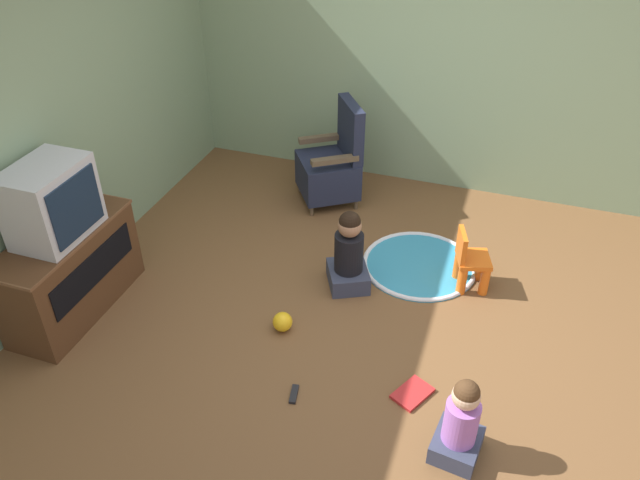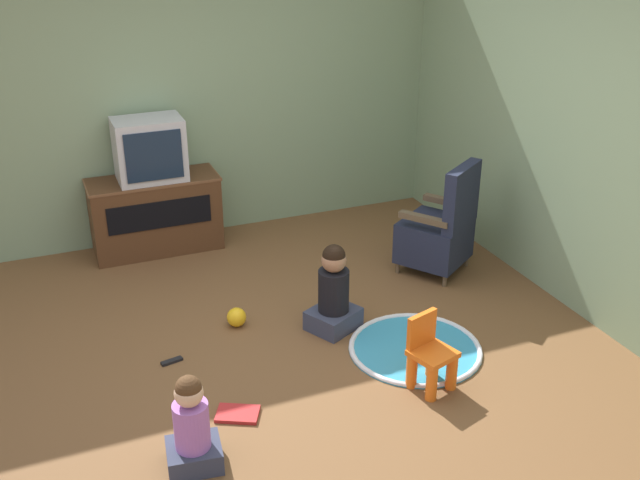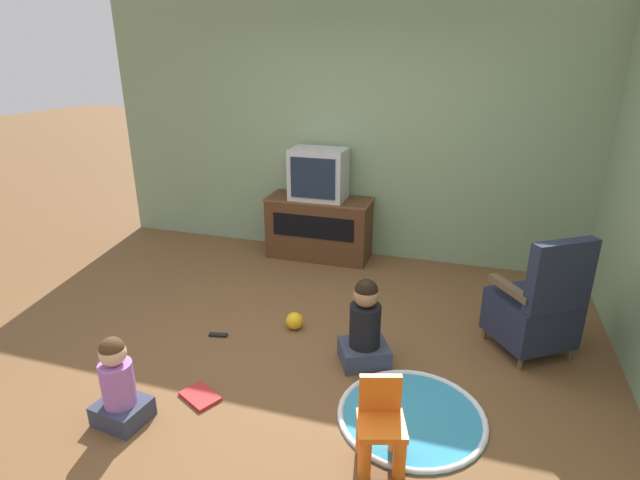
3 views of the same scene
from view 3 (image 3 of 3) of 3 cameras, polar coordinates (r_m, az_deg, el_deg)
ground_plane at (r=3.80m, az=-2.77°, el=-14.09°), size 30.00×30.00×0.00m
wall_back at (r=5.50m, az=2.57°, el=12.56°), size 5.41×0.12×2.77m
tv_cabinet at (r=5.51m, az=-0.11°, el=1.53°), size 1.14×0.46×0.68m
television at (r=5.33m, az=-0.17°, el=7.55°), size 0.58×0.41×0.54m
black_armchair at (r=4.09m, az=23.49°, el=-7.19°), size 0.72×0.72×0.97m
yellow_kid_chair at (r=2.97m, az=6.94°, el=-20.70°), size 0.32×0.31×0.51m
play_mat at (r=3.40m, az=10.41°, el=-19.13°), size 0.94×0.94×0.04m
child_watching_left at (r=3.69m, az=5.16°, el=-9.96°), size 0.44×0.42×0.68m
child_watching_center at (r=3.41m, az=-22.06°, el=-15.20°), size 0.33×0.30×0.60m
toy_ball at (r=4.20m, az=-2.92°, el=-9.21°), size 0.14×0.14×0.14m
book at (r=3.58m, az=-13.54°, el=-16.98°), size 0.31×0.27×0.02m
remote_control at (r=4.21m, az=-11.55°, el=-10.59°), size 0.16×0.07×0.02m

